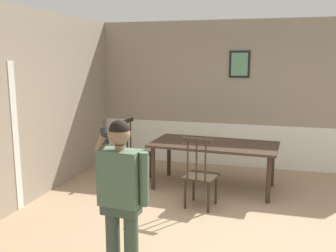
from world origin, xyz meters
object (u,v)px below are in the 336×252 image
Objects in this scene: dining_table at (214,148)px; chair_near_window at (200,175)px; chair_by_doorway at (135,152)px; person_figure at (121,191)px.

chair_near_window is at bearing -93.73° from dining_table.
dining_table is 1.96× the size of chair_by_doorway.
person_figure reaches higher than dining_table.
chair_near_window is 0.99× the size of chair_by_doorway.
chair_by_doorway reaches higher than chair_near_window.
chair_by_doorway is at bearing 153.10° from chair_near_window.
dining_table is 0.91m from chair_near_window.
person_figure reaches higher than chair_by_doorway.
chair_near_window is 1.66m from chair_by_doorway.
chair_by_doorway is at bearing 176.44° from dining_table.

